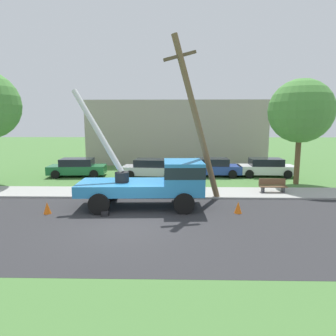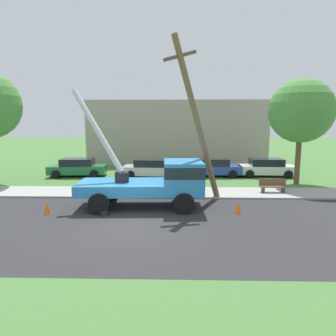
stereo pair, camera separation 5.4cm
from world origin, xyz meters
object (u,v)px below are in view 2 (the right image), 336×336
utility_truck (157,180)px  traffic_cone_ahead (238,208)px  parked_sedan_white (266,167)px  roadside_tree_near (301,111)px  parked_sedan_silver (151,168)px  parked_sedan_blue (213,167)px  park_bench (273,186)px  parked_sedan_green (78,167)px  leaning_utility_pole (196,119)px  traffic_cone_behind (47,208)px

utility_truck → traffic_cone_ahead: 4.16m
parked_sedan_white → roadside_tree_near: size_ratio=0.62×
traffic_cone_ahead → parked_sedan_silver: bearing=117.9°
parked_sedan_white → parked_sedan_silver: bearing=-175.9°
parked_sedan_blue → park_bench: parked_sedan_blue is taller
traffic_cone_ahead → parked_sedan_silver: 10.33m
parked_sedan_blue → parked_sedan_white: (4.23, 0.03, 0.00)m
parked_sedan_green → parked_sedan_silver: 5.89m
roadside_tree_near → parked_sedan_white: bearing=113.1°
leaning_utility_pole → roadside_tree_near: (7.34, 4.53, 0.54)m
traffic_cone_behind → parked_sedan_green: bearing=100.1°
parked_sedan_green → traffic_cone_behind: bearing=-79.9°
parked_sedan_green → park_bench: parked_sedan_green is taller
traffic_cone_ahead → parked_sedan_green: parked_sedan_green is taller
traffic_cone_ahead → parked_sedan_blue: 9.75m
traffic_cone_ahead → parked_sedan_white: size_ratio=0.13×
leaning_utility_pole → parked_sedan_silver: leaning_utility_pole is taller
parked_sedan_blue → parked_sedan_white: 4.23m
traffic_cone_behind → parked_sedan_blue: (9.01, 10.00, 0.43)m
park_bench → roadside_tree_near: size_ratio=0.22×
parked_sedan_green → utility_truck: bearing=-50.8°
park_bench → parked_sedan_silver: bearing=146.3°
leaning_utility_pole → parked_sedan_white: 10.33m
traffic_cone_behind → roadside_tree_near: roadside_tree_near is taller
parked_sedan_silver → parked_sedan_blue: size_ratio=1.03×
traffic_cone_behind → parked_sedan_green: parked_sedan_green is taller
leaning_utility_pole → traffic_cone_behind: bearing=-160.1°
leaning_utility_pole → parked_sedan_white: bearing=50.7°
leaning_utility_pole → traffic_cone_behind: leaning_utility_pole is taller
traffic_cone_ahead → traffic_cone_behind: same height
parked_sedan_silver → parked_sedan_white: (9.07, 0.65, 0.00)m
utility_truck → parked_sedan_blue: size_ratio=1.55×
parked_sedan_silver → parked_sedan_blue: 4.88m
parked_sedan_blue → traffic_cone_ahead: bearing=-90.0°
utility_truck → roadside_tree_near: size_ratio=0.96×
parked_sedan_silver → park_bench: 9.30m
leaning_utility_pole → traffic_cone_ahead: bearing=-51.3°
parked_sedan_green → parked_sedan_white: (14.96, 0.35, 0.00)m
parked_sedan_green → park_bench: (13.62, -5.46, -0.25)m
leaning_utility_pole → roadside_tree_near: bearing=31.7°
park_bench → traffic_cone_ahead: bearing=-126.3°
roadside_tree_near → leaning_utility_pole: bearing=-148.3°
parked_sedan_green → parked_sedan_silver: (5.89, -0.29, 0.00)m
leaning_utility_pole → roadside_tree_near: 8.65m
utility_truck → traffic_cone_behind: 5.41m
parked_sedan_silver → park_bench: (7.73, -5.17, -0.25)m
utility_truck → traffic_cone_behind: utility_truck is taller
parked_sedan_white → roadside_tree_near: bearing=-66.9°
parked_sedan_silver → park_bench: size_ratio=2.85×
park_bench → parked_sedan_white: bearing=77.0°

